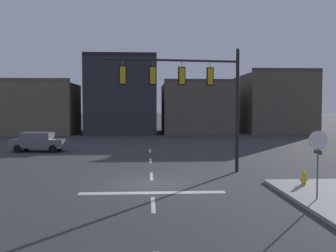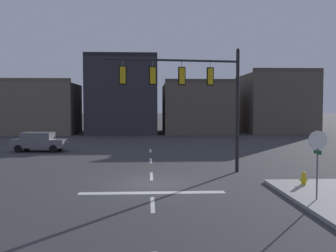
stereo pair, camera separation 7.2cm
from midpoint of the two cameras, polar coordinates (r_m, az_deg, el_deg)
The scene contains 8 objects.
ground_plane at distance 18.91m, azimuth -2.33°, elevation -8.57°, with size 400.00×400.00×0.00m, color #353538.
stop_bar_paint at distance 16.95m, azimuth -2.26°, elevation -9.90°, with size 6.40×0.50×0.01m, color silver.
lane_centreline at distance 20.87m, azimuth -2.39°, elevation -7.47°, with size 0.16×26.40×0.01m.
signal_mast_near_side at distance 21.55m, azimuth 3.91°, elevation 5.92°, with size 7.56×1.10×7.08m.
stop_sign at distance 15.95m, azimuth 21.50°, elevation -3.11°, with size 0.76×0.64×2.83m.
car_lot_nearside at distance 33.81m, azimuth -18.60°, elevation -2.18°, with size 4.57×2.22×1.61m.
fire_hydrant at distance 19.04m, azimuth 19.66°, elevation -7.65°, with size 0.40×0.30×0.75m.
building_row at distance 55.44m, azimuth -1.36°, elevation 3.41°, with size 44.66×13.65×10.76m.
Camera 2 is at (-0.14, -18.53, 3.76)m, focal length 40.92 mm.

